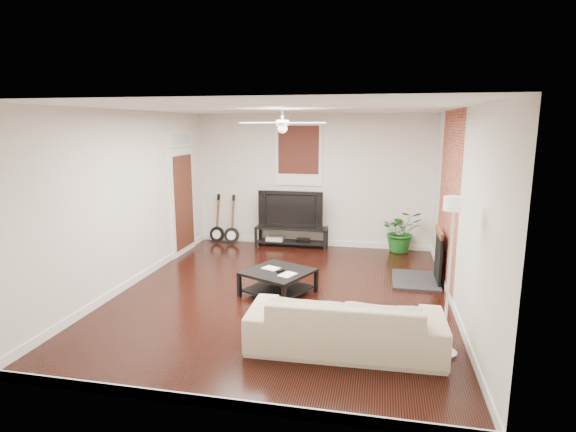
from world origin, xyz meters
name	(u,v)px	position (x,y,z in m)	size (l,w,h in m)	color
room	(283,205)	(0.00, 0.00, 1.40)	(5.01, 6.01, 2.81)	black
brick_accent	(448,200)	(2.49, 1.00, 1.40)	(0.02, 2.20, 2.80)	brown
fireplace	(426,255)	(2.20, 1.00, 0.46)	(0.80, 1.10, 0.92)	black
window_back	(299,155)	(-0.30, 2.97, 1.95)	(1.00, 0.06, 1.30)	#35100E
door_left	(183,192)	(-2.46, 1.90, 1.25)	(0.08, 1.00, 2.50)	white
tv_stand	(291,237)	(-0.41, 2.78, 0.21)	(1.53, 0.41, 0.43)	black
tv	(292,209)	(-0.41, 2.80, 0.82)	(1.37, 0.18, 0.79)	black
coffee_table	(278,282)	(-0.06, -0.03, 0.19)	(0.90, 0.90, 0.38)	black
sofa	(345,322)	(1.08, -1.59, 0.33)	(2.24, 0.88, 0.65)	tan
floor_lamp	(449,277)	(2.20, -1.49, 0.92)	(0.30, 0.30, 1.83)	silver
potted_plant	(401,231)	(1.87, 2.82, 0.44)	(0.79, 0.68, 0.88)	#195A1B
guitar_left	(217,219)	(-2.08, 2.75, 0.54)	(0.34, 0.24, 1.08)	black
guitar_right	(231,220)	(-1.73, 2.72, 0.54)	(0.34, 0.24, 1.08)	black
ceiling_fan	(282,123)	(0.00, 0.00, 2.60)	(1.24, 1.24, 0.32)	white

